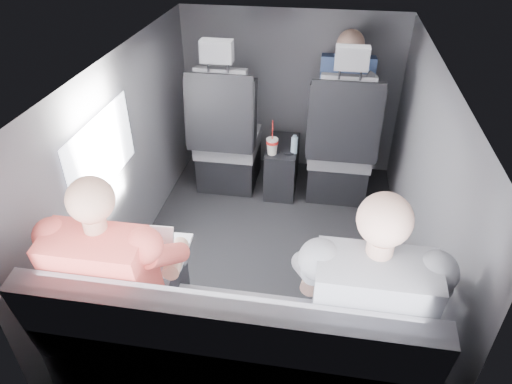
% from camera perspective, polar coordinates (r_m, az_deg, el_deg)
% --- Properties ---
extents(floor, '(2.60, 2.60, 0.00)m').
position_cam_1_polar(floor, '(3.17, 1.32, -8.00)').
color(floor, black).
rests_on(floor, ground).
extents(ceiling, '(2.60, 2.60, 0.00)m').
position_cam_1_polar(ceiling, '(2.48, 1.73, 15.91)').
color(ceiling, '#B2B2AD').
rests_on(ceiling, panel_back).
extents(panel_left, '(0.02, 2.60, 1.35)m').
position_cam_1_polar(panel_left, '(3.00, -15.82, 3.83)').
color(panel_left, '#56565B').
rests_on(panel_left, floor).
extents(panel_right, '(0.02, 2.60, 1.35)m').
position_cam_1_polar(panel_right, '(2.81, 20.00, 0.77)').
color(panel_right, '#56565B').
rests_on(panel_right, floor).
extents(panel_front, '(1.80, 0.02, 1.35)m').
position_cam_1_polar(panel_front, '(3.92, 4.23, 12.29)').
color(panel_front, '#56565B').
rests_on(panel_front, floor).
extents(panel_back, '(1.80, 0.02, 1.35)m').
position_cam_1_polar(panel_back, '(1.80, -4.67, -19.35)').
color(panel_back, '#56565B').
rests_on(panel_back, floor).
extents(side_window, '(0.02, 0.75, 0.42)m').
position_cam_1_polar(side_window, '(2.65, -18.63, 4.76)').
color(side_window, white).
rests_on(side_window, panel_left).
extents(seatbelt, '(0.35, 0.11, 0.59)m').
position_cam_1_polar(seatbelt, '(3.28, 11.12, 9.66)').
color(seatbelt, black).
rests_on(seatbelt, front_seat_right).
extents(front_seat_left, '(0.52, 0.58, 1.26)m').
position_cam_1_polar(front_seat_left, '(3.69, -3.69, 6.14)').
color(front_seat_left, black).
rests_on(front_seat_left, floor).
extents(front_seat_right, '(0.52, 0.58, 1.26)m').
position_cam_1_polar(front_seat_right, '(3.61, 10.44, 4.98)').
color(front_seat_right, black).
rests_on(front_seat_right, floor).
extents(center_console, '(0.24, 0.48, 0.41)m').
position_cam_1_polar(center_console, '(3.76, 3.28, 3.21)').
color(center_console, black).
rests_on(center_console, floor).
extents(rear_bench, '(1.60, 0.57, 0.92)m').
position_cam_1_polar(rear_bench, '(2.23, -2.73, -20.17)').
color(rear_bench, slate).
rests_on(rear_bench, floor).
extents(soda_cup, '(0.09, 0.09, 0.28)m').
position_cam_1_polar(soda_cup, '(3.49, 2.03, 5.82)').
color(soda_cup, white).
rests_on(soda_cup, center_console).
extents(water_bottle, '(0.05, 0.05, 0.15)m').
position_cam_1_polar(water_bottle, '(3.52, 4.80, 5.89)').
color(water_bottle, '#A4C1DE').
rests_on(water_bottle, center_console).
extents(laptop_white, '(0.38, 0.36, 0.27)m').
position_cam_1_polar(laptop_white, '(2.31, -13.59, -7.01)').
color(laptop_white, white).
rests_on(laptop_white, passenger_rear_left).
extents(laptop_black, '(0.37, 0.40, 0.22)m').
position_cam_1_polar(laptop_black, '(2.13, 12.66, -11.43)').
color(laptop_black, black).
rests_on(laptop_black, passenger_rear_right).
extents(passenger_rear_left, '(0.51, 0.63, 1.24)m').
position_cam_1_polar(passenger_rear_left, '(2.18, -16.18, -10.55)').
color(passenger_rear_left, '#36363B').
rests_on(passenger_rear_left, rear_bench).
extents(passenger_rear_right, '(0.54, 0.65, 1.28)m').
position_cam_1_polar(passenger_rear_right, '(2.02, 13.22, -13.82)').
color(passenger_rear_right, navy).
rests_on(passenger_rear_right, rear_bench).
extents(passenger_front_right, '(0.41, 0.41, 0.83)m').
position_cam_1_polar(passenger_front_right, '(3.70, 11.02, 11.68)').
color(passenger_front_right, navy).
rests_on(passenger_front_right, front_seat_right).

